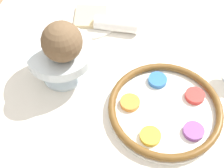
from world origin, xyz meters
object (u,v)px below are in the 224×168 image
at_px(bread_plate, 91,18).
at_px(napkin_roll, 116,24).
at_px(orange_fruit, 62,41).
at_px(coconut, 62,42).
at_px(seder_plate, 165,109).
at_px(fruit_stand, 60,55).

xyz_separation_m(bread_plate, napkin_roll, (-0.09, 0.03, 0.02)).
height_order(orange_fruit, coconut, coconut).
height_order(seder_plate, coconut, coconut).
bearing_deg(bread_plate, fruit_stand, 84.75).
distance_m(bread_plate, napkin_roll, 0.10).
relative_size(fruit_stand, coconut, 1.77).
bearing_deg(coconut, fruit_stand, -46.08).
distance_m(seder_plate, bread_plate, 0.43).
distance_m(orange_fruit, bread_plate, 0.31).
distance_m(seder_plate, coconut, 0.32).
bearing_deg(bread_plate, napkin_roll, 160.91).
relative_size(fruit_stand, bread_plate, 0.96).
height_order(orange_fruit, bread_plate, orange_fruit).
xyz_separation_m(coconut, napkin_roll, (-0.10, -0.24, -0.14)).
bearing_deg(napkin_roll, bread_plate, -19.09).
xyz_separation_m(fruit_stand, coconut, (-0.02, 0.02, 0.08)).
height_order(fruit_stand, bread_plate, fruit_stand).
bearing_deg(bread_plate, coconut, 89.66).
bearing_deg(bread_plate, orange_fruit, 88.89).
xyz_separation_m(fruit_stand, orange_fruit, (-0.02, 0.01, 0.07)).
height_order(fruit_stand, napkin_roll, fruit_stand).
bearing_deg(orange_fruit, fruit_stand, -37.14).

